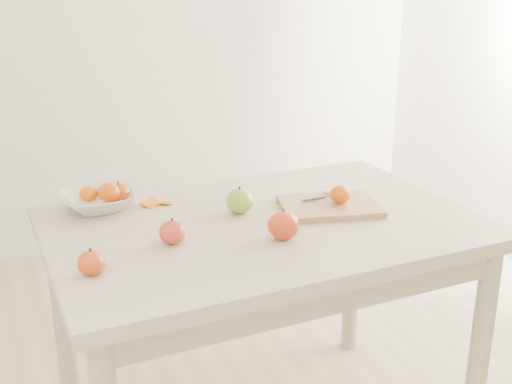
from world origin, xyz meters
name	(u,v)px	position (x,y,z in m)	size (l,w,h in m)	color
table	(263,252)	(0.00, 0.00, 0.65)	(1.20, 0.80, 0.75)	beige
cutting_board	(329,206)	(0.22, 0.00, 0.76)	(0.28, 0.21, 0.02)	tan
board_tangerine	(340,194)	(0.25, -0.01, 0.80)	(0.06, 0.06, 0.05)	#D85807
fruit_bowl	(98,201)	(-0.41, 0.29, 0.78)	(0.22, 0.22, 0.05)	silver
bowl_tangerine_near	(88,194)	(-0.43, 0.30, 0.80)	(0.06, 0.06, 0.05)	orange
bowl_tangerine_far	(109,192)	(-0.38, 0.27, 0.80)	(0.07, 0.07, 0.06)	#CC5607
orange_peel_a	(151,205)	(-0.26, 0.25, 0.75)	(0.06, 0.04, 0.00)	#CE610E
orange_peel_b	(165,203)	(-0.21, 0.25, 0.75)	(0.04, 0.04, 0.00)	orange
paring_knife	(331,192)	(0.26, 0.07, 0.78)	(0.17, 0.05, 0.01)	white
apple_green	(240,201)	(-0.04, 0.08, 0.79)	(0.08, 0.08, 0.07)	#5F9019
apple_red_a	(119,195)	(-0.34, 0.29, 0.79)	(0.08, 0.08, 0.07)	#981808
apple_red_e	(283,225)	(-0.01, -0.14, 0.79)	(0.08, 0.08, 0.08)	#8E020C
apple_red_b	(172,232)	(-0.28, -0.05, 0.78)	(0.07, 0.07, 0.06)	maroon
apple_red_d	(91,263)	(-0.51, -0.15, 0.78)	(0.07, 0.07, 0.06)	maroon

